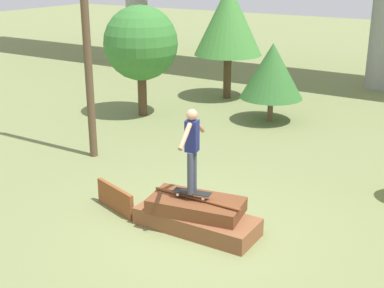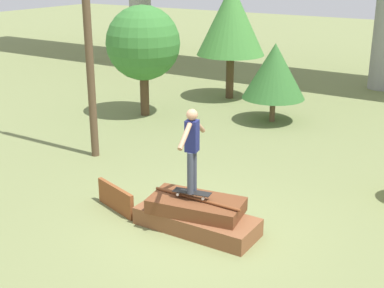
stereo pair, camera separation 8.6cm
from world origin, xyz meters
name	(u,v)px [view 2 (the right image)]	position (x,y,z in m)	size (l,w,h in m)	color
ground_plane	(197,229)	(0.00, 0.00, 0.00)	(80.00, 80.00, 0.00)	olive
scrap_pile	(196,215)	(-0.01, 0.02, 0.29)	(2.39, 1.21, 0.67)	brown
scrap_plank_loose	(116,198)	(-1.85, -0.18, 0.27)	(1.19, 0.45, 0.53)	brown
skateboard	(192,192)	(-0.11, 0.01, 0.75)	(0.76, 0.35, 0.09)	black
skater	(192,145)	(-0.11, 0.01, 1.70)	(0.31, 1.20, 1.62)	#383D4C
tree_behind_left	(231,20)	(-4.42, 9.39, 2.86)	(2.46, 2.46, 4.14)	#4C3823
tree_behind_right	(143,43)	(-5.69, 5.86, 2.37)	(2.39, 2.39, 3.58)	#4C3823
tree_mid_back	(274,71)	(-1.80, 7.45, 1.63)	(1.98, 1.98, 2.49)	brown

